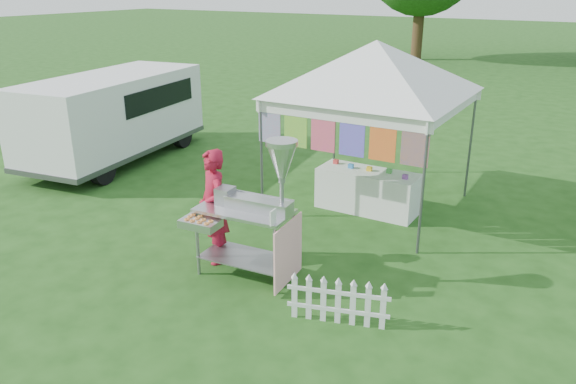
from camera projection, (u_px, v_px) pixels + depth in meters
The scene contains 7 objects.
ground at pixel (267, 289), 7.64m from camera, with size 120.00×120.00×0.00m, color #1D4614.
canopy_main at pixel (377, 41), 9.40m from camera, with size 4.24×4.24×3.45m.
donut_cart at pixel (257, 199), 7.49m from camera, with size 1.45×1.10×2.03m.
vendor at pixel (213, 207), 8.13m from camera, with size 0.62×0.41×1.71m, color maroon.
cargo_van at pixel (117, 114), 12.88m from camera, with size 2.51×4.91×1.95m.
picket_fence at pixel (338, 302), 6.77m from camera, with size 1.21×0.39×0.56m.
display_table at pixel (368, 191), 10.13m from camera, with size 1.80×0.70×0.75m, color white.
Camera 1 is at (3.66, -5.60, 3.93)m, focal length 35.00 mm.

